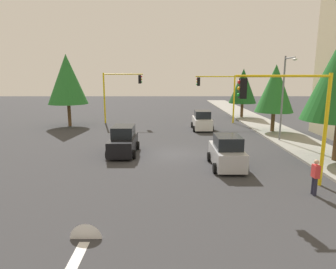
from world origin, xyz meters
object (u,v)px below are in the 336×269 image
(traffic_signal_near_left, at_px, (290,107))
(car_silver, at_px, (227,153))
(street_lamp_curbside, at_px, (285,90))
(pedestrian_crossing, at_px, (315,176))
(traffic_signal_far_right, at_px, (120,88))
(tree_opposite_side, at_px, (67,79))
(traffic_signal_far_left, at_px, (219,89))
(tree_roadside_mid, at_px, (275,89))
(car_black, at_px, (123,141))
(car_white, at_px, (202,121))
(tree_roadside_far, at_px, (243,86))

(traffic_signal_near_left, xyz_separation_m, car_silver, (-3.03, -2.32, -3.06))
(street_lamp_curbside, distance_m, pedestrian_crossing, 11.68)
(traffic_signal_far_right, distance_m, tree_opposite_side, 5.74)
(traffic_signal_far_left, xyz_separation_m, car_silver, (16.97, -2.31, -3.01))
(traffic_signal_near_left, height_order, tree_opposite_side, tree_opposite_side)
(pedestrian_crossing, bearing_deg, tree_opposite_side, -137.57)
(tree_opposite_side, distance_m, car_silver, 21.16)
(traffic_signal_far_right, relative_size, tree_roadside_mid, 0.89)
(car_black, xyz_separation_m, pedestrian_crossing, (7.44, 9.93, 0.01))
(traffic_signal_far_right, distance_m, traffic_signal_far_left, 11.39)
(street_lamp_curbside, distance_m, car_white, 9.12)
(tree_roadside_mid, relative_size, tree_opposite_side, 0.84)
(traffic_signal_far_left, bearing_deg, street_lamp_curbside, 18.76)
(traffic_signal_far_left, height_order, tree_roadside_far, tree_roadside_far)
(traffic_signal_near_left, bearing_deg, street_lamp_curbside, 159.90)
(traffic_signal_far_right, height_order, traffic_signal_near_left, traffic_signal_far_right)
(car_black, relative_size, pedestrian_crossing, 2.46)
(car_silver, bearing_deg, traffic_signal_far_left, 172.25)
(car_black, distance_m, car_white, 11.61)
(tree_opposite_side, xyz_separation_m, car_white, (2.31, 14.34, -4.18))
(traffic_signal_far_right, xyz_separation_m, car_silver, (16.97, 9.08, -3.19))
(tree_roadside_mid, bearing_deg, tree_roadside_far, -177.14)
(street_lamp_curbside, relative_size, tree_opposite_side, 0.91)
(tree_roadside_mid, height_order, tree_opposite_side, tree_opposite_side)
(street_lamp_curbside, distance_m, tree_opposite_side, 21.88)
(car_silver, bearing_deg, street_lamp_curbside, 138.41)
(street_lamp_curbside, relative_size, tree_roadside_far, 1.10)
(tree_roadside_far, height_order, tree_roadside_mid, tree_roadside_mid)
(tree_roadside_far, relative_size, car_silver, 1.63)
(traffic_signal_far_left, bearing_deg, pedestrian_crossing, 2.47)
(traffic_signal_far_left, bearing_deg, tree_roadside_mid, 35.81)
(tree_opposite_side, xyz_separation_m, car_silver, (14.97, 14.36, -4.18))
(traffic_signal_far_right, xyz_separation_m, traffic_signal_near_left, (20.00, 11.40, -0.13))
(car_white, bearing_deg, traffic_signal_far_left, 151.63)
(tree_roadside_mid, xyz_separation_m, car_silver, (10.97, -6.64, -3.36))
(traffic_signal_near_left, distance_m, car_silver, 4.90)
(car_silver, distance_m, pedestrian_crossing, 5.36)
(tree_roadside_far, bearing_deg, traffic_signal_far_right, -75.27)
(traffic_signal_far_left, distance_m, tree_roadside_mid, 7.41)
(traffic_signal_far_right, relative_size, traffic_signal_near_left, 1.03)
(traffic_signal_far_right, bearing_deg, tree_roadside_far, 104.73)
(pedestrian_crossing, bearing_deg, tree_roadside_mid, 167.38)
(tree_roadside_far, xyz_separation_m, car_silver, (20.97, -6.14, -3.25))
(tree_opposite_side, height_order, car_silver, tree_opposite_side)
(traffic_signal_far_right, relative_size, tree_opposite_side, 0.75)
(pedestrian_crossing, bearing_deg, car_white, -169.15)
(tree_roadside_far, height_order, pedestrian_crossing, tree_roadside_far)
(car_silver, height_order, car_black, same)
(pedestrian_crossing, bearing_deg, traffic_signal_far_left, -177.53)
(car_black, bearing_deg, traffic_signal_far_right, -170.25)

